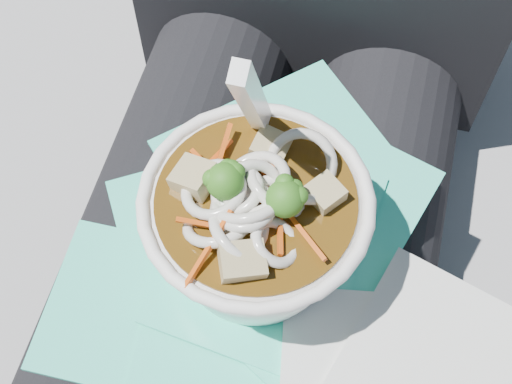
% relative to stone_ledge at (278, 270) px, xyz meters
% --- Properties ---
extents(stone_ledge, '(1.05, 0.61, 0.46)m').
position_rel_stone_ledge_xyz_m(stone_ledge, '(0.00, 0.00, 0.00)').
color(stone_ledge, gray).
rests_on(stone_ledge, ground).
extents(lap, '(0.31, 0.48, 0.14)m').
position_rel_stone_ledge_xyz_m(lap, '(0.00, -0.15, 0.30)').
color(lap, black).
rests_on(lap, stone_ledge).
extents(person_body, '(0.34, 0.94, 1.00)m').
position_rel_stone_ledge_xyz_m(person_body, '(0.00, -0.06, 0.32)').
color(person_body, black).
rests_on(person_body, ground).
extents(plastic_bag, '(0.33, 0.37, 0.01)m').
position_rel_stone_ledge_xyz_m(plastic_bag, '(0.02, -0.15, 0.38)').
color(plastic_bag, '#32D4B1').
rests_on(plastic_bag, lap).
extents(napkins, '(0.20, 0.18, 0.01)m').
position_rel_stone_ledge_xyz_m(napkins, '(0.13, -0.22, 0.39)').
color(napkins, silver).
rests_on(napkins, plastic_bag).
extents(udon_bowl, '(0.16, 0.16, 0.20)m').
position_rel_stone_ledge_xyz_m(udon_bowl, '(0.01, -0.15, 0.44)').
color(udon_bowl, white).
rests_on(udon_bowl, plastic_bag).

